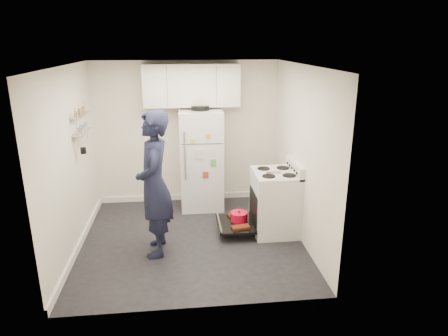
{
  "coord_description": "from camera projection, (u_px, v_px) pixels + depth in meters",
  "views": [
    {
      "loc": [
        -0.11,
        -5.33,
        2.8
      ],
      "look_at": [
        0.5,
        0.13,
        1.05
      ],
      "focal_mm": 32.0,
      "sensor_mm": 36.0,
      "label": 1
    }
  ],
  "objects": [
    {
      "name": "person",
      "position": [
        154.0,
        184.0,
        5.28
      ],
      "size": [
        0.48,
        0.73,
        1.98
      ],
      "primitive_type": "imported",
      "rotation": [
        0.0,
        0.0,
        -1.56
      ],
      "color": "#161931",
      "rests_on": "ground"
    },
    {
      "name": "open_oven_door",
      "position": [
        237.0,
        221.0,
        6.1
      ],
      "size": [
        0.55,
        0.71,
        0.21
      ],
      "color": "black",
      "rests_on": "ground"
    },
    {
      "name": "electric_range",
      "position": [
        274.0,
        202.0,
        6.04
      ],
      "size": [
        0.66,
        0.76,
        1.1
      ],
      "color": "silver",
      "rests_on": "ground"
    },
    {
      "name": "refrigerator",
      "position": [
        201.0,
        159.0,
        6.85
      ],
      "size": [
        0.72,
        0.74,
        1.78
      ],
      "color": "silver",
      "rests_on": "ground"
    },
    {
      "name": "wall_shelf_rack",
      "position": [
        81.0,
        124.0,
        5.7
      ],
      "size": [
        0.14,
        0.6,
        0.61
      ],
      "color": "#B2B2B7",
      "rests_on": "room"
    },
    {
      "name": "room",
      "position": [
        187.0,
        161.0,
        5.56
      ],
      "size": [
        3.21,
        3.21,
        2.51
      ],
      "color": "black",
      "rests_on": "ground"
    },
    {
      "name": "upper_cabinets",
      "position": [
        192.0,
        85.0,
        6.64
      ],
      "size": [
        1.6,
        0.33,
        0.7
      ],
      "primitive_type": "cube",
      "color": "silver",
      "rests_on": "room"
    }
  ]
}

